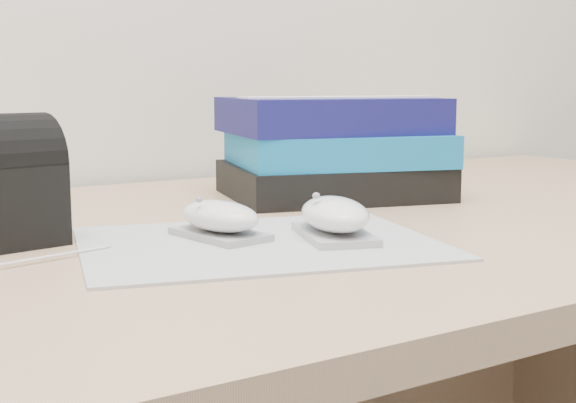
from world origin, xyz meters
TOP-DOWN VIEW (x-y plane):
  - desk at (0.00, 1.64)m, footprint 1.60×0.80m
  - mousepad at (-0.14, 1.48)m, footprint 0.39×0.34m
  - mouse_rear at (-0.17, 1.51)m, footprint 0.07×0.11m
  - mouse_front at (-0.07, 1.45)m, footprint 0.09×0.12m
  - usb_cable at (-0.37, 1.50)m, footprint 0.19×0.05m
  - book_stack at (0.10, 1.70)m, footprint 0.32×0.28m

SIDE VIEW (x-z plane):
  - desk at x=0.00m, z-range 0.13..0.86m
  - mousepad at x=-0.14m, z-range 0.73..0.73m
  - usb_cable at x=-0.37m, z-range 0.73..0.74m
  - mouse_rear at x=-0.17m, z-range 0.73..0.77m
  - mouse_front at x=-0.07m, z-range 0.73..0.78m
  - book_stack at x=0.10m, z-range 0.73..0.86m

